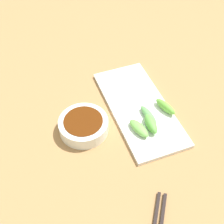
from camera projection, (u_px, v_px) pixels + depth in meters
The scene contains 7 objects.
tabletop at pixel (119, 122), 0.93m from camera, with size 2.10×2.10×0.02m, color #A27448.
sauce_bowl at pixel (83, 124), 0.89m from camera, with size 0.14×0.14×0.04m.
serving_plate at pixel (139, 108), 0.95m from camera, with size 0.17×0.38×0.01m, color white.
broccoli_stalk_0 at pixel (149, 115), 0.91m from camera, with size 0.02×0.08×0.02m, color #62A75A.
broccoli_stalk_1 at pixel (151, 124), 0.88m from camera, with size 0.03×0.07×0.03m, color #62B247.
broccoli_stalk_2 at pixel (165, 107), 0.93m from camera, with size 0.02×0.08×0.03m, color #6BB53E.
broccoli_stalk_3 at pixel (139, 128), 0.88m from camera, with size 0.03×0.08×0.02m, color #6FB650.
Camera 1 is at (-0.23, -0.55, 0.73)m, focal length 49.48 mm.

